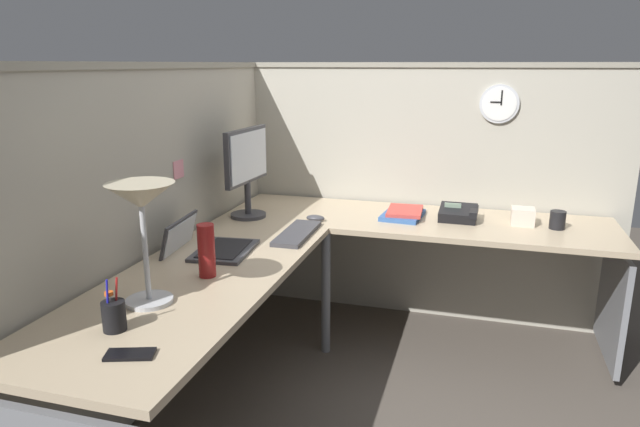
% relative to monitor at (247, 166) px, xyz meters
% --- Properties ---
extents(ground_plane, '(6.80, 6.80, 0.00)m').
position_rel_monitor_xyz_m(ground_plane, '(-0.24, -0.64, -1.02)').
color(ground_plane, '#4C443D').
extents(cubicle_wall_back, '(2.57, 0.12, 1.58)m').
position_rel_monitor_xyz_m(cubicle_wall_back, '(-0.60, 0.23, -0.23)').
color(cubicle_wall_back, '#A8A393').
rests_on(cubicle_wall_back, ground).
extents(cubicle_wall_right, '(0.12, 2.37, 1.58)m').
position_rel_monitor_xyz_m(cubicle_wall_right, '(0.63, -0.90, -0.23)').
color(cubicle_wall_right, '#A8A393').
rests_on(cubicle_wall_right, ground).
extents(desk, '(2.35, 2.15, 0.73)m').
position_rel_monitor_xyz_m(desk, '(-0.38, -0.69, -0.39)').
color(desk, tan).
rests_on(desk, ground).
extents(monitor, '(0.46, 0.20, 0.50)m').
position_rel_monitor_xyz_m(monitor, '(0.00, 0.00, 0.00)').
color(monitor, '#38383D').
rests_on(monitor, desk).
extents(laptop, '(0.38, 0.41, 0.22)m').
position_rel_monitor_xyz_m(laptop, '(-0.61, -0.04, -0.27)').
color(laptop, '#38383D').
rests_on(laptop, desk).
extents(keyboard, '(0.43, 0.15, 0.02)m').
position_rel_monitor_xyz_m(keyboard, '(-0.26, -0.38, -0.28)').
color(keyboard, '#38383D').
rests_on(keyboard, desk).
extents(computer_mouse, '(0.06, 0.10, 0.03)m').
position_rel_monitor_xyz_m(computer_mouse, '(0.02, -0.39, -0.28)').
color(computer_mouse, '#38383D').
rests_on(computer_mouse, desk).
extents(desk_lamp_dome, '(0.24, 0.24, 0.44)m').
position_rel_monitor_xyz_m(desk_lamp_dome, '(-1.20, -0.13, 0.07)').
color(desk_lamp_dome, '#B7BABF').
rests_on(desk_lamp_dome, desk).
extents(pen_cup, '(0.08, 0.08, 0.18)m').
position_rel_monitor_xyz_m(pen_cup, '(-1.42, -0.14, -0.24)').
color(pen_cup, black).
rests_on(pen_cup, desk).
extents(cell_phone, '(0.11, 0.16, 0.01)m').
position_rel_monitor_xyz_m(cell_phone, '(-1.56, -0.29, -0.29)').
color(cell_phone, black).
rests_on(cell_phone, desk).
extents(thermos_flask, '(0.07, 0.07, 0.22)m').
position_rel_monitor_xyz_m(thermos_flask, '(-0.90, -0.21, -0.18)').
color(thermos_flask, maroon).
rests_on(thermos_flask, desk).
extents(office_phone, '(0.20, 0.21, 0.11)m').
position_rel_monitor_xyz_m(office_phone, '(0.26, -1.15, -0.26)').
color(office_phone, black).
rests_on(office_phone, desk).
extents(book_stack, '(0.30, 0.23, 0.04)m').
position_rel_monitor_xyz_m(book_stack, '(0.24, -0.85, -0.27)').
color(book_stack, '#335999').
rests_on(book_stack, desk).
extents(coffee_mug, '(0.08, 0.08, 0.10)m').
position_rel_monitor_xyz_m(coffee_mug, '(0.23, -1.65, -0.25)').
color(coffee_mug, black).
rests_on(coffee_mug, desk).
extents(tissue_box, '(0.12, 0.12, 0.09)m').
position_rel_monitor_xyz_m(tissue_box, '(0.27, -1.48, -0.25)').
color(tissue_box, beige).
rests_on(tissue_box, desk).
extents(wall_clock, '(0.04, 0.22, 0.22)m').
position_rel_monitor_xyz_m(wall_clock, '(0.58, -1.32, 0.33)').
color(wall_clock, '#B7BABF').
extents(pinned_note_leftmost, '(0.09, 0.00, 0.09)m').
position_rel_monitor_xyz_m(pinned_note_leftmost, '(-0.42, 0.18, 0.05)').
color(pinned_note_leftmost, pink).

